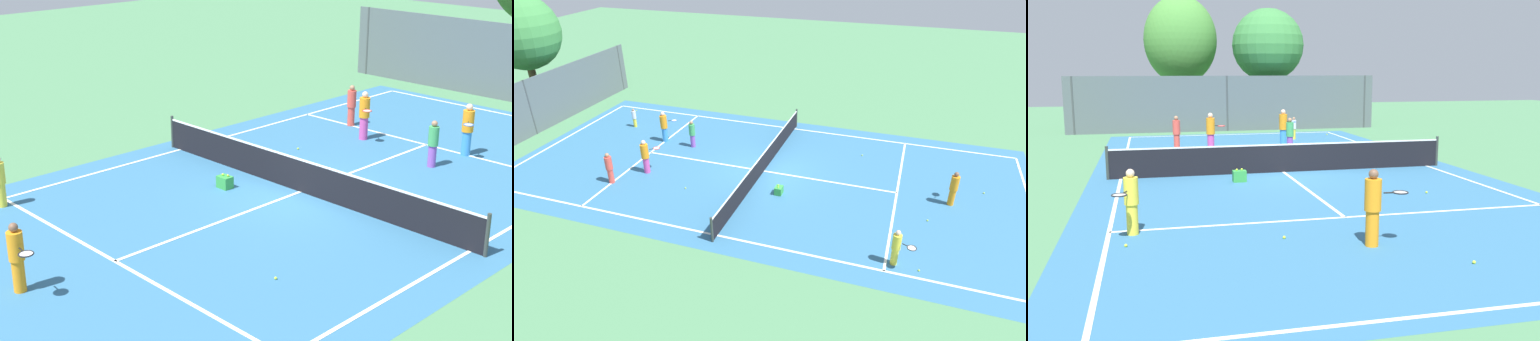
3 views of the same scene
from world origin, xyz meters
The scene contains 13 objects.
ground_plane centered at (0.00, 0.00, 0.00)m, with size 80.00×80.00×0.00m, color #4C8456.
court_surface centered at (0.00, 0.00, 0.00)m, with size 13.00×25.00×0.01m.
tennis_net centered at (0.00, 0.00, 0.51)m, with size 11.90×0.10×1.10m.
player_0 centered at (1.53, 6.37, 0.90)m, with size 0.72×0.92×1.75m.
player_1 centered at (-1.93, 5.36, 0.89)m, with size 0.83×0.83×1.72m.
player_2 centered at (-3.33, 6.41, 0.79)m, with size 0.33×0.33×1.54m.
player_3 centered at (1.40, 4.59, 0.77)m, with size 0.32×0.32×1.51m.
player_4 centered at (-0.21, -8.67, 0.82)m, with size 0.92×0.41×1.59m.
ball_crate centered at (-1.77, -1.34, 0.18)m, with size 0.42×0.32×0.43m.
tennis_ball_0 centered at (3.24, -4.36, 0.03)m, with size 0.07×0.07×0.07m, color #CCE533.
tennis_ball_1 centered at (0.19, 0.27, 0.03)m, with size 0.07×0.07×0.07m, color #CCE533.
tennis_ball_3 centered at (-2.74, 2.86, 0.03)m, with size 0.07×0.07×0.07m, color #CCE533.
tennis_ball_5 centered at (-1.85, -7.77, 0.03)m, with size 0.07×0.07×0.07m, color #CCE533.
Camera 1 is at (13.62, -15.10, 7.89)m, focal length 52.96 mm.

